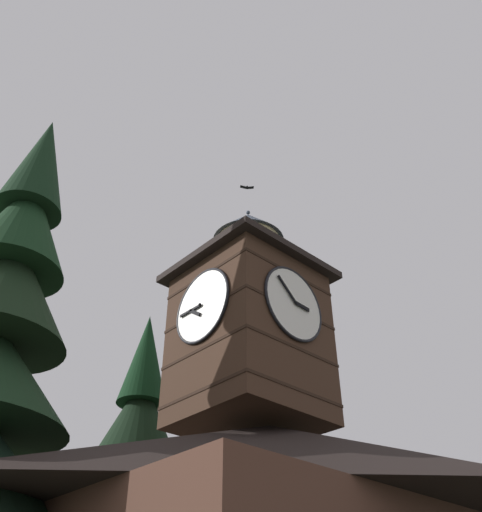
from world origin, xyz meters
name	(u,v)px	position (x,y,z in m)	size (l,w,h in m)	color
clock_tower	(249,325)	(1.02, -1.01, 10.64)	(4.78, 4.78, 8.69)	#422B1E
pine_tree_behind	(130,507)	(0.42, -8.28, 6.02)	(6.83, 6.83, 14.24)	#473323
moon	(115,502)	(-10.22, -27.19, 10.70)	(1.87, 1.87, 1.87)	silver
flying_bird_high	(247,187)	(-0.74, -2.92, 19.35)	(0.61, 0.49, 0.11)	black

